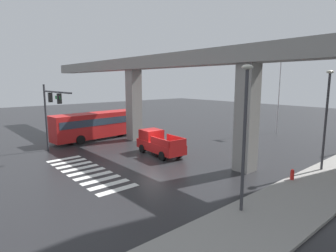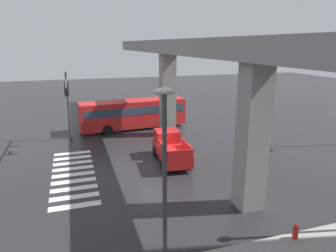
{
  "view_description": "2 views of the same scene",
  "coord_description": "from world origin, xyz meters",
  "px_view_note": "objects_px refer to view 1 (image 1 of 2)",
  "views": [
    {
      "loc": [
        18.45,
        -14.03,
        6.48
      ],
      "look_at": [
        0.54,
        1.34,
        2.66
      ],
      "focal_mm": 29.65,
      "sensor_mm": 36.0,
      "label": 1
    },
    {
      "loc": [
        20.31,
        -5.68,
        8.58
      ],
      "look_at": [
        -1.32,
        1.19,
        2.5
      ],
      "focal_mm": 32.87,
      "sensor_mm": 36.0,
      "label": 2
    }
  ],
  "objects_px": {
    "street_lamp_near_corner": "(245,122)",
    "fire_hydrant": "(292,175)",
    "flagpole": "(280,84)",
    "pickup_truck": "(158,143)",
    "traffic_signal_mast": "(51,105)",
    "street_lamp_mid_block": "(327,109)",
    "city_bus": "(99,124)"
  },
  "relations": [
    {
      "from": "street_lamp_mid_block",
      "to": "fire_hydrant",
      "type": "xyz_separation_m",
      "value": [
        -0.4,
        -3.71,
        -4.13
      ]
    },
    {
      "from": "traffic_signal_mast",
      "to": "pickup_truck",
      "type": "bearing_deg",
      "value": 49.4
    },
    {
      "from": "pickup_truck",
      "to": "flagpole",
      "type": "bearing_deg",
      "value": 84.55
    },
    {
      "from": "traffic_signal_mast",
      "to": "city_bus",
      "type": "bearing_deg",
      "value": 120.44
    },
    {
      "from": "traffic_signal_mast",
      "to": "street_lamp_mid_block",
      "type": "bearing_deg",
      "value": 36.6
    },
    {
      "from": "fire_hydrant",
      "to": "pickup_truck",
      "type": "bearing_deg",
      "value": -168.52
    },
    {
      "from": "city_bus",
      "to": "street_lamp_mid_block",
      "type": "distance_m",
      "value": 22.54
    },
    {
      "from": "flagpole",
      "to": "street_lamp_near_corner",
      "type": "bearing_deg",
      "value": -65.95
    },
    {
      "from": "street_lamp_mid_block",
      "to": "fire_hydrant",
      "type": "bearing_deg",
      "value": -96.16
    },
    {
      "from": "city_bus",
      "to": "street_lamp_near_corner",
      "type": "bearing_deg",
      "value": -8.35
    },
    {
      "from": "pickup_truck",
      "to": "street_lamp_mid_block",
      "type": "height_order",
      "value": "street_lamp_mid_block"
    },
    {
      "from": "city_bus",
      "to": "street_lamp_near_corner",
      "type": "height_order",
      "value": "street_lamp_near_corner"
    },
    {
      "from": "city_bus",
      "to": "street_lamp_mid_block",
      "type": "relative_size",
      "value": 1.52
    },
    {
      "from": "traffic_signal_mast",
      "to": "street_lamp_mid_block",
      "type": "xyz_separation_m",
      "value": [
        17.61,
        13.08,
        0.17
      ]
    },
    {
      "from": "pickup_truck",
      "to": "flagpole",
      "type": "distance_m",
      "value": 18.79
    },
    {
      "from": "fire_hydrant",
      "to": "flagpole",
      "type": "bearing_deg",
      "value": 120.83
    },
    {
      "from": "traffic_signal_mast",
      "to": "street_lamp_near_corner",
      "type": "distance_m",
      "value": 17.89
    },
    {
      "from": "fire_hydrant",
      "to": "flagpole",
      "type": "xyz_separation_m",
      "value": [
        -9.39,
        15.73,
        5.71
      ]
    },
    {
      "from": "city_bus",
      "to": "flagpole",
      "type": "height_order",
      "value": "flagpole"
    },
    {
      "from": "fire_hydrant",
      "to": "flagpole",
      "type": "relative_size",
      "value": 0.08
    },
    {
      "from": "city_bus",
      "to": "fire_hydrant",
      "type": "xyz_separation_m",
      "value": [
        20.91,
        3.08,
        -1.29
      ]
    },
    {
      "from": "street_lamp_mid_block",
      "to": "fire_hydrant",
      "type": "height_order",
      "value": "street_lamp_mid_block"
    },
    {
      "from": "traffic_signal_mast",
      "to": "fire_hydrant",
      "type": "relative_size",
      "value": 7.64
    },
    {
      "from": "pickup_truck",
      "to": "street_lamp_mid_block",
      "type": "distance_m",
      "value": 13.44
    },
    {
      "from": "traffic_signal_mast",
      "to": "fire_hydrant",
      "type": "height_order",
      "value": "traffic_signal_mast"
    },
    {
      "from": "street_lamp_near_corner",
      "to": "fire_hydrant",
      "type": "bearing_deg",
      "value": 93.68
    },
    {
      "from": "pickup_truck",
      "to": "flagpole",
      "type": "relative_size",
      "value": 0.49
    },
    {
      "from": "city_bus",
      "to": "flagpole",
      "type": "distance_m",
      "value": 22.5
    },
    {
      "from": "city_bus",
      "to": "fire_hydrant",
      "type": "height_order",
      "value": "city_bus"
    },
    {
      "from": "city_bus",
      "to": "flagpole",
      "type": "relative_size",
      "value": 1.03
    },
    {
      "from": "pickup_truck",
      "to": "flagpole",
      "type": "height_order",
      "value": "flagpole"
    },
    {
      "from": "pickup_truck",
      "to": "street_lamp_mid_block",
      "type": "relative_size",
      "value": 0.72
    }
  ]
}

